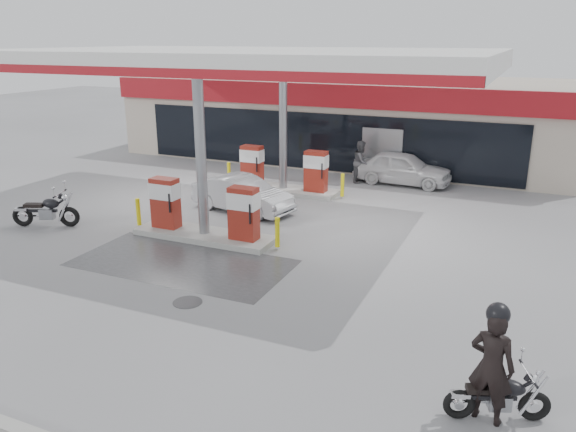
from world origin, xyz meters
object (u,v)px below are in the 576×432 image
object	(u,v)px
pump_island_far	(283,175)
parked_car_left	(165,137)
main_motorcycle	(499,398)
parked_car_right	(445,163)
sedan_white	(403,168)
hatchback_silver	(243,194)
parked_motorcycle	(47,212)
biker_main	(492,367)
pump_island_near	(204,216)
attendant	(361,162)

from	to	relation	value
pump_island_far	parked_car_left	world-z (taller)	pump_island_far
pump_island_far	main_motorcycle	xyz separation A→B (m)	(9.02, -11.56, -0.31)
parked_car_right	main_motorcycle	bearing A→B (deg)	172.63
sedan_white	hatchback_silver	size ratio (longest dim) A/B	1.06
pump_island_far	sedan_white	distance (m)	5.21
main_motorcycle	parked_motorcycle	size ratio (longest dim) A/B	0.78
hatchback_silver	parked_car_right	distance (m)	10.12
main_motorcycle	hatchback_silver	world-z (taller)	hatchback_silver
parked_car_left	parked_car_right	bearing A→B (deg)	-83.02
biker_main	pump_island_near	bearing A→B (deg)	-20.77
main_motorcycle	biker_main	bearing A→B (deg)	-178.99
attendant	parked_car_right	distance (m)	4.03
main_motorcycle	parked_car_right	size ratio (longest dim) A/B	0.37
sedan_white	parked_car_left	size ratio (longest dim) A/B	0.97
hatchback_silver	attendant	bearing A→B (deg)	-13.38
biker_main	parked_car_right	world-z (taller)	biker_main
parked_motorcycle	parked_car_right	bearing A→B (deg)	26.30
parked_motorcycle	hatchback_silver	distance (m)	6.54
attendant	pump_island_far	bearing A→B (deg)	139.62
main_motorcycle	parked_car_right	bearing A→B (deg)	80.38
sedan_white	parked_car_right	distance (m)	2.54
pump_island_far	pump_island_near	bearing A→B (deg)	-90.00
parked_motorcycle	attendant	world-z (taller)	attendant
main_motorcycle	attendant	world-z (taller)	attendant
pump_island_near	attendant	xyz separation A→B (m)	(2.40, 8.80, 0.19)
parked_motorcycle	parked_car_left	world-z (taller)	parked_car_left
main_motorcycle	parked_motorcycle	xyz separation A→B (m)	(-14.37, 4.45, 0.11)
pump_island_near	pump_island_far	distance (m)	6.00
sedan_white	attendant	xyz separation A→B (m)	(-1.71, -0.40, 0.20)
main_motorcycle	parked_car_right	xyz separation A→B (m)	(-3.45, 16.83, 0.24)
attendant	parked_car_right	xyz separation A→B (m)	(3.17, 2.47, -0.26)
biker_main	attendant	distance (m)	15.80
parked_car_left	parked_car_right	size ratio (longest dim) A/B	0.92
parked_motorcycle	sedan_white	world-z (taller)	sedan_white
biker_main	attendant	bearing A→B (deg)	-54.24
pump_island_near	parked_motorcycle	size ratio (longest dim) A/B	2.41
biker_main	parked_car_right	bearing A→B (deg)	-67.33
pump_island_far	parked_car_left	bearing A→B (deg)	149.04
pump_island_near	main_motorcycle	bearing A→B (deg)	-31.62
parked_motorcycle	hatchback_silver	xyz separation A→B (m)	(5.11, 4.08, 0.12)
pump_island_far	main_motorcycle	bearing A→B (deg)	-52.02
parked_car_left	parked_car_right	distance (m)	15.59
pump_island_far	hatchback_silver	bearing A→B (deg)	-94.51
main_motorcycle	hatchback_silver	bearing A→B (deg)	116.12
biker_main	parked_car_right	distance (m)	17.22
hatchback_silver	parked_car_right	bearing A→B (deg)	-23.98
hatchback_silver	parked_car_left	size ratio (longest dim) A/B	0.91
pump_island_near	sedan_white	distance (m)	10.08
sedan_white	parked_car_right	bearing A→B (deg)	-32.00
main_motorcycle	parked_car_left	world-z (taller)	parked_car_left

